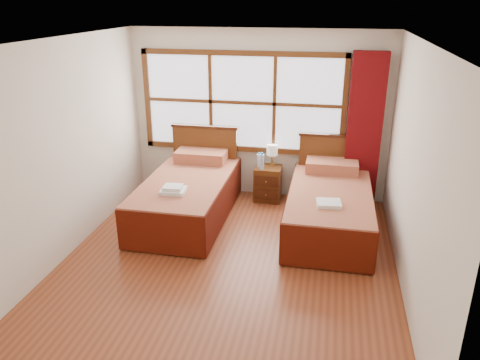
# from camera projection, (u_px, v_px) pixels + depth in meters

# --- Properties ---
(floor) EXTENTS (4.50, 4.50, 0.00)m
(floor) POSITION_uv_depth(u_px,v_px,m) (228.00, 263.00, 5.68)
(floor) COLOR brown
(floor) RESTS_ON ground
(ceiling) EXTENTS (4.50, 4.50, 0.00)m
(ceiling) POSITION_uv_depth(u_px,v_px,m) (225.00, 41.00, 4.73)
(ceiling) COLOR white
(ceiling) RESTS_ON wall_back
(wall_back) EXTENTS (4.00, 0.00, 4.00)m
(wall_back) POSITION_uv_depth(u_px,v_px,m) (259.00, 115.00, 7.26)
(wall_back) COLOR silver
(wall_back) RESTS_ON floor
(wall_left) EXTENTS (0.00, 4.50, 4.50)m
(wall_left) POSITION_uv_depth(u_px,v_px,m) (63.00, 151.00, 5.57)
(wall_left) COLOR silver
(wall_left) RESTS_ON floor
(wall_right) EXTENTS (0.00, 4.50, 4.50)m
(wall_right) POSITION_uv_depth(u_px,v_px,m) (415.00, 174.00, 4.84)
(wall_right) COLOR silver
(wall_right) RESTS_ON floor
(window) EXTENTS (3.16, 0.06, 1.56)m
(window) POSITION_uv_depth(u_px,v_px,m) (242.00, 102.00, 7.20)
(window) COLOR white
(window) RESTS_ON wall_back
(curtain) EXTENTS (0.50, 0.16, 2.30)m
(curtain) POSITION_uv_depth(u_px,v_px,m) (364.00, 131.00, 6.89)
(curtain) COLOR #680A0D
(curtain) RESTS_ON wall_back
(bed_left) EXTENTS (1.15, 2.23, 1.12)m
(bed_left) POSITION_uv_depth(u_px,v_px,m) (189.00, 194.00, 6.80)
(bed_left) COLOR #3D1C0C
(bed_left) RESTS_ON floor
(bed_right) EXTENTS (1.12, 2.17, 1.09)m
(bed_right) POSITION_uv_depth(u_px,v_px,m) (329.00, 206.00, 6.44)
(bed_right) COLOR #3D1C0C
(bed_right) RESTS_ON floor
(nightstand) EXTENTS (0.41, 0.41, 0.55)m
(nightstand) POSITION_uv_depth(u_px,v_px,m) (268.00, 184.00, 7.36)
(nightstand) COLOR #593013
(nightstand) RESTS_ON floor
(towels_left) EXTENTS (0.34, 0.30, 0.10)m
(towels_left) POSITION_uv_depth(u_px,v_px,m) (173.00, 190.00, 6.18)
(towels_left) COLOR white
(towels_left) RESTS_ON bed_left
(towels_right) EXTENTS (0.33, 0.29, 0.05)m
(towels_right) POSITION_uv_depth(u_px,v_px,m) (329.00, 203.00, 5.85)
(towels_right) COLOR white
(towels_right) RESTS_ON bed_right
(lamp) EXTENTS (0.17, 0.17, 0.33)m
(lamp) POSITION_uv_depth(u_px,v_px,m) (272.00, 150.00, 7.29)
(lamp) COLOR #C48E3E
(lamp) RESTS_ON nightstand
(bottle_near) EXTENTS (0.06, 0.06, 0.24)m
(bottle_near) POSITION_uv_depth(u_px,v_px,m) (259.00, 160.00, 7.25)
(bottle_near) COLOR silver
(bottle_near) RESTS_ON nightstand
(bottle_far) EXTENTS (0.07, 0.07, 0.27)m
(bottle_far) POSITION_uv_depth(u_px,v_px,m) (262.00, 161.00, 7.15)
(bottle_far) COLOR silver
(bottle_far) RESTS_ON nightstand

